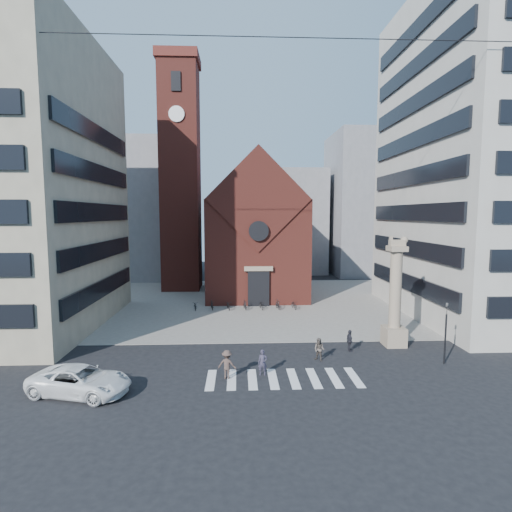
# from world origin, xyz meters

# --- Properties ---
(ground) EXTENTS (120.00, 120.00, 0.00)m
(ground) POSITION_xyz_m (0.00, 0.00, 0.00)
(ground) COLOR black
(ground) RESTS_ON ground
(piazza) EXTENTS (46.00, 30.00, 0.05)m
(piazza) POSITION_xyz_m (0.00, 19.00, 0.03)
(piazza) COLOR gray
(piazza) RESTS_ON ground
(zebra_crossing) EXTENTS (10.20, 3.20, 0.01)m
(zebra_crossing) POSITION_xyz_m (0.55, -3.00, 0.01)
(zebra_crossing) COLOR white
(zebra_crossing) RESTS_ON ground
(church) EXTENTS (12.00, 16.65, 18.00)m
(church) POSITION_xyz_m (0.00, 25.04, 7.98)
(church) COLOR maroon
(church) RESTS_ON ground
(campanile) EXTENTS (5.50, 5.50, 31.20)m
(campanile) POSITION_xyz_m (-10.00, 28.00, 15.74)
(campanile) COLOR maroon
(campanile) RESTS_ON ground
(building_right) EXTENTS (18.00, 22.00, 32.00)m
(building_right) POSITION_xyz_m (24.00, 12.00, 16.00)
(building_right) COLOR #B9B2A7
(building_right) RESTS_ON ground
(bg_block_left) EXTENTS (16.00, 14.00, 22.00)m
(bg_block_left) POSITION_xyz_m (-20.00, 40.00, 11.00)
(bg_block_left) COLOR gray
(bg_block_left) RESTS_ON ground
(bg_block_mid) EXTENTS (14.00, 12.00, 18.00)m
(bg_block_mid) POSITION_xyz_m (6.00, 45.00, 9.00)
(bg_block_mid) COLOR gray
(bg_block_mid) RESTS_ON ground
(bg_block_right) EXTENTS (16.00, 14.00, 24.00)m
(bg_block_right) POSITION_xyz_m (22.00, 42.00, 12.00)
(bg_block_right) COLOR gray
(bg_block_right) RESTS_ON ground
(lion_column) EXTENTS (1.63, 1.60, 8.68)m
(lion_column) POSITION_xyz_m (10.01, 3.00, 3.46)
(lion_column) COLOR gray
(lion_column) RESTS_ON ground
(traffic_light) EXTENTS (0.13, 0.16, 4.30)m
(traffic_light) POSITION_xyz_m (12.00, -1.00, 2.29)
(traffic_light) COLOR black
(traffic_light) RESTS_ON ground
(white_car) EXTENTS (6.25, 3.97, 1.61)m
(white_car) POSITION_xyz_m (-11.38, -4.65, 0.80)
(white_car) COLOR white
(white_car) RESTS_ON ground
(pedestrian_0) EXTENTS (0.64, 0.44, 1.66)m
(pedestrian_0) POSITION_xyz_m (-0.71, -2.35, 0.83)
(pedestrian_0) COLOR #302C3E
(pedestrian_0) RESTS_ON ground
(pedestrian_1) EXTENTS (0.99, 0.96, 1.61)m
(pedestrian_1) POSITION_xyz_m (3.45, -0.00, 0.81)
(pedestrian_1) COLOR #544A43
(pedestrian_1) RESTS_ON ground
(pedestrian_2) EXTENTS (0.50, 1.01, 1.66)m
(pedestrian_2) POSITION_xyz_m (6.13, 1.79, 0.83)
(pedestrian_2) COLOR #24232A
(pedestrian_2) RESTS_ON ground
(pedestrian_3) EXTENTS (1.30, 0.93, 1.83)m
(pedestrian_3) POSITION_xyz_m (-2.98, -2.79, 0.91)
(pedestrian_3) COLOR #483730
(pedestrian_3) RESTS_ON ground
(scooter_0) EXTENTS (0.87, 1.79, 0.90)m
(scooter_0) POSITION_xyz_m (-6.92, 15.40, 0.50)
(scooter_0) COLOR black
(scooter_0) RESTS_ON piazza
(scooter_1) EXTENTS (0.74, 1.72, 1.00)m
(scooter_1) POSITION_xyz_m (-5.13, 15.40, 0.55)
(scooter_1) COLOR black
(scooter_1) RESTS_ON piazza
(scooter_2) EXTENTS (0.87, 1.79, 0.90)m
(scooter_2) POSITION_xyz_m (-3.34, 15.40, 0.50)
(scooter_2) COLOR black
(scooter_2) RESTS_ON piazza
(scooter_3) EXTENTS (0.74, 1.72, 1.00)m
(scooter_3) POSITION_xyz_m (-1.55, 15.40, 0.55)
(scooter_3) COLOR black
(scooter_3) RESTS_ON piazza
(scooter_4) EXTENTS (0.87, 1.79, 0.90)m
(scooter_4) POSITION_xyz_m (0.24, 15.40, 0.50)
(scooter_4) COLOR black
(scooter_4) RESTS_ON piazza
(scooter_5) EXTENTS (0.74, 1.72, 1.00)m
(scooter_5) POSITION_xyz_m (2.03, 15.40, 0.55)
(scooter_5) COLOR black
(scooter_5) RESTS_ON piazza
(scooter_6) EXTENTS (0.87, 1.79, 0.90)m
(scooter_6) POSITION_xyz_m (3.82, 15.40, 0.50)
(scooter_6) COLOR black
(scooter_6) RESTS_ON piazza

